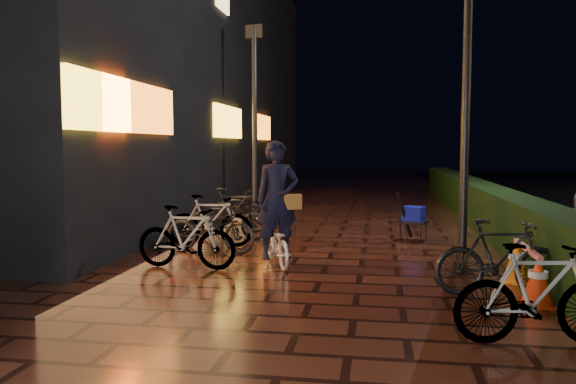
# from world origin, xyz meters

# --- Properties ---
(ground) EXTENTS (80.00, 80.00, 0.00)m
(ground) POSITION_xyz_m (0.00, 0.00, 0.00)
(ground) COLOR #381911
(ground) RESTS_ON ground
(hedge) EXTENTS (0.70, 20.00, 1.00)m
(hedge) POSITION_xyz_m (3.30, 8.00, 0.50)
(hedge) COLOR black
(hedge) RESTS_ON ground
(storefront_block) EXTENTS (12.09, 22.00, 9.00)m
(storefront_block) POSITION_xyz_m (-9.50, 11.50, 4.50)
(storefront_block) COLOR black
(storefront_block) RESTS_ON ground
(lamp_post_hedge) EXTENTS (0.54, 0.20, 5.61)m
(lamp_post_hedge) POSITION_xyz_m (2.31, 3.67, 3.09)
(lamp_post_hedge) COLOR black
(lamp_post_hedge) RESTS_ON ground
(lamp_post_sf) EXTENTS (0.49, 0.18, 5.11)m
(lamp_post_sf) POSITION_xyz_m (-2.49, 8.13, 2.81)
(lamp_post_sf) COLOR black
(lamp_post_sf) RESTS_ON ground
(cyclist) EXTENTS (1.02, 1.47, 2.01)m
(cyclist) POSITION_xyz_m (-0.79, 2.10, 0.74)
(cyclist) COLOR silver
(cyclist) RESTS_ON ground
(traffic_barrier) EXTENTS (0.41, 1.54, 0.62)m
(traffic_barrier) POSITION_xyz_m (2.74, 0.95, 0.31)
(traffic_barrier) COLOR #FF380D
(traffic_barrier) RESTS_ON ground
(cart_assembly) EXTENTS (0.70, 0.60, 1.00)m
(cart_assembly) POSITION_xyz_m (1.50, 4.85, 0.52)
(cart_assembly) COLOR black
(cart_assembly) RESTS_ON ground
(parked_bikes_storefront) EXTENTS (1.93, 5.31, 0.99)m
(parked_bikes_storefront) POSITION_xyz_m (-2.26, 4.08, 0.47)
(parked_bikes_storefront) COLOR black
(parked_bikes_storefront) RESTS_ON ground
(parked_bikes_hedge) EXTENTS (1.70, 2.45, 0.99)m
(parked_bikes_hedge) POSITION_xyz_m (2.35, -0.14, 0.50)
(parked_bikes_hedge) COLOR black
(parked_bikes_hedge) RESTS_ON ground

